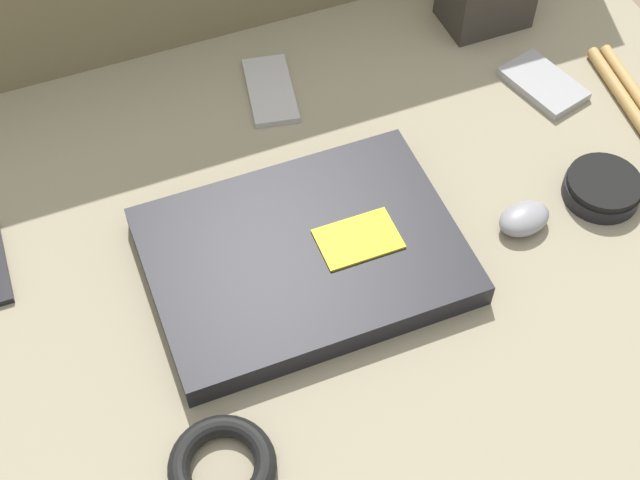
% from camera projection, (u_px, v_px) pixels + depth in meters
% --- Properties ---
extents(ground_plane, '(8.00, 8.00, 0.00)m').
position_uv_depth(ground_plane, '(320.00, 298.00, 1.10)').
color(ground_plane, '#7A6651').
extents(couch_seat, '(1.17, 0.79, 0.10)m').
position_uv_depth(couch_seat, '(320.00, 275.00, 1.06)').
color(couch_seat, gray).
rests_on(couch_seat, ground_plane).
extents(laptop, '(0.35, 0.25, 0.03)m').
position_uv_depth(laptop, '(304.00, 255.00, 1.00)').
color(laptop, black).
rests_on(laptop, couch_seat).
extents(computer_mouse, '(0.07, 0.05, 0.03)m').
position_uv_depth(computer_mouse, '(524.00, 219.00, 1.03)').
color(computer_mouse, gray).
rests_on(computer_mouse, couch_seat).
extents(speaker_puck, '(0.09, 0.09, 0.03)m').
position_uv_depth(speaker_puck, '(602.00, 188.00, 1.06)').
color(speaker_puck, black).
rests_on(speaker_puck, couch_seat).
extents(phone_black, '(0.08, 0.13, 0.01)m').
position_uv_depth(phone_black, '(270.00, 90.00, 1.17)').
color(phone_black, '#B7B7BC').
rests_on(phone_black, couch_seat).
extents(phone_small, '(0.09, 0.12, 0.01)m').
position_uv_depth(phone_small, '(543.00, 84.00, 1.17)').
color(phone_small, '#99999E').
rests_on(phone_small, couch_seat).
extents(cable_coil, '(0.11, 0.11, 0.02)m').
position_uv_depth(cable_coil, '(222.00, 466.00, 0.85)').
color(cable_coil, black).
rests_on(cable_coil, couch_seat).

